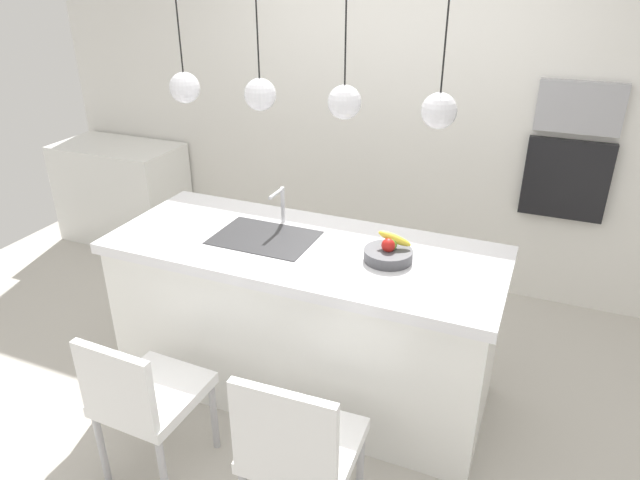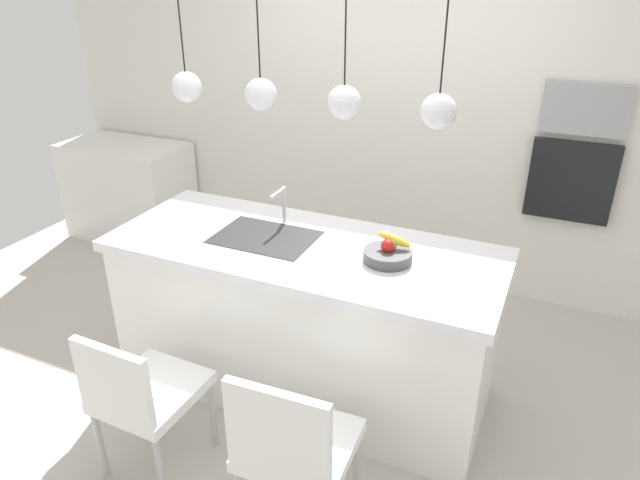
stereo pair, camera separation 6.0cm
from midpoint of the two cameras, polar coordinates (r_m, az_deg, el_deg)
The scene contains 15 objects.
floor at distance 3.67m, azimuth -1.97°, elevation -13.94°, with size 6.60×6.60×0.00m, color #BCB7AD.
back_wall at distance 4.49m, azimuth 6.77°, elevation 12.20°, with size 6.00×0.10×2.60m, color silver.
kitchen_island at distance 3.38m, azimuth -2.09°, elevation -7.70°, with size 2.18×0.88×0.95m.
sink_basin at distance 3.25m, azimuth -6.05°, elevation 0.15°, with size 0.56×0.40×0.02m, color #2D2D30.
faucet at distance 3.36m, azimuth -4.44°, elevation 3.88°, with size 0.02×0.17×0.22m.
fruit_bowl at distance 2.99m, azimuth 6.27°, elevation -1.24°, with size 0.25×0.25×0.16m.
side_counter at distance 5.59m, azimuth -19.25°, elevation 4.49°, with size 1.10×0.60×0.89m, color white.
microwave at distance 4.22m, azimuth 24.01°, elevation 11.95°, with size 0.54×0.08×0.34m, color #9E9EA3.
oven at distance 4.35m, azimuth 22.83°, elevation 5.59°, with size 0.56×0.08×0.56m, color black.
chair_near at distance 2.95m, azimuth -17.64°, elevation -14.53°, with size 0.45×0.49×0.86m.
chair_middle at distance 2.59m, azimuth -2.93°, elevation -19.73°, with size 0.49×0.48×0.90m.
pendant_light_left at distance 3.22m, azimuth -13.83°, elevation 14.52°, with size 0.16×0.16×0.76m.
pendant_light_center_left at distance 2.98m, azimuth -6.55°, elevation 14.20°, with size 0.16×0.16×0.76m.
pendant_light_center_right at distance 2.79m, azimuth 1.81°, elevation 13.57°, with size 0.16×0.16×0.76m.
pendant_light_right at distance 2.67m, azimuth 11.09°, elevation 12.53°, with size 0.16×0.16×0.76m.
Camera 1 is at (1.18, -2.56, 2.35)m, focal length 32.26 mm.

